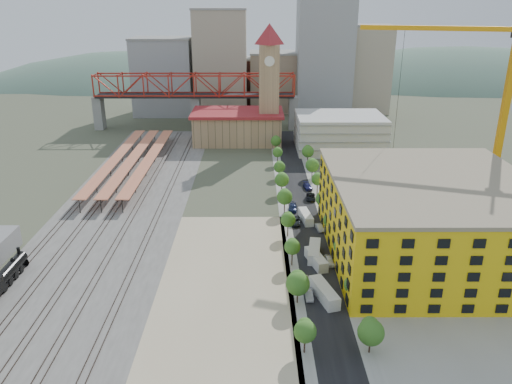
{
  "coord_description": "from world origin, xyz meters",
  "views": [
    {
      "loc": [
        2.1,
        -124.21,
        55.62
      ],
      "look_at": [
        2.47,
        -4.63,
        10.0
      ],
      "focal_mm": 35.0,
      "sensor_mm": 36.0,
      "label": 1
    }
  ],
  "objects_px": {
    "site_trailer_b": "(316,259)",
    "site_trailer_d": "(306,217)",
    "tower_crane": "(494,83)",
    "locomotive": "(2,280)",
    "site_trailer_c": "(314,251)",
    "car_0": "(307,282)",
    "clock_tower": "(269,74)",
    "site_trailer_a": "(324,293)",
    "construction_building": "(429,218)"
  },
  "relations": [
    {
      "from": "locomotive",
      "to": "site_trailer_c",
      "type": "relative_size",
      "value": 2.3
    },
    {
      "from": "site_trailer_d",
      "to": "clock_tower",
      "type": "bearing_deg",
      "value": 87.36
    },
    {
      "from": "clock_tower",
      "to": "site_trailer_d",
      "type": "distance_m",
      "value": 85.35
    },
    {
      "from": "site_trailer_d",
      "to": "site_trailer_b",
      "type": "bearing_deg",
      "value": -98.32
    },
    {
      "from": "site_trailer_a",
      "to": "car_0",
      "type": "xyz_separation_m",
      "value": [
        -3.0,
        4.99,
        -0.57
      ]
    },
    {
      "from": "tower_crane",
      "to": "car_0",
      "type": "bearing_deg",
      "value": -140.95
    },
    {
      "from": "tower_crane",
      "to": "site_trailer_d",
      "type": "distance_m",
      "value": 61.21
    },
    {
      "from": "site_trailer_a",
      "to": "site_trailer_c",
      "type": "bearing_deg",
      "value": 73.54
    },
    {
      "from": "site_trailer_a",
      "to": "site_trailer_c",
      "type": "height_order",
      "value": "site_trailer_a"
    },
    {
      "from": "site_trailer_d",
      "to": "car_0",
      "type": "bearing_deg",
      "value": -103.51
    },
    {
      "from": "clock_tower",
      "to": "site_trailer_c",
      "type": "xyz_separation_m",
      "value": [
        8.0,
        -100.76,
        -27.38
      ]
    },
    {
      "from": "construction_building",
      "to": "site_trailer_b",
      "type": "xyz_separation_m",
      "value": [
        -26.0,
        -4.45,
        -8.18
      ]
    },
    {
      "from": "tower_crane",
      "to": "car_0",
      "type": "relative_size",
      "value": 12.46
    },
    {
      "from": "clock_tower",
      "to": "construction_building",
      "type": "xyz_separation_m",
      "value": [
        34.0,
        -99.99,
        -19.29
      ]
    },
    {
      "from": "clock_tower",
      "to": "site_trailer_a",
      "type": "height_order",
      "value": "clock_tower"
    },
    {
      "from": "car_0",
      "to": "site_trailer_c",
      "type": "bearing_deg",
      "value": 73.56
    },
    {
      "from": "clock_tower",
      "to": "site_trailer_b",
      "type": "xyz_separation_m",
      "value": [
        8.0,
        -104.45,
        -27.46
      ]
    },
    {
      "from": "locomotive",
      "to": "car_0",
      "type": "distance_m",
      "value": 63.02
    },
    {
      "from": "construction_building",
      "to": "tower_crane",
      "type": "bearing_deg",
      "value": 50.96
    },
    {
      "from": "locomotive",
      "to": "site_trailer_a",
      "type": "distance_m",
      "value": 66.12
    },
    {
      "from": "tower_crane",
      "to": "site_trailer_b",
      "type": "distance_m",
      "value": 69.2
    },
    {
      "from": "site_trailer_b",
      "to": "locomotive",
      "type": "bearing_deg",
      "value": 173.91
    },
    {
      "from": "site_trailer_d",
      "to": "car_0",
      "type": "xyz_separation_m",
      "value": [
        -3.0,
        -33.09,
        -0.4
      ]
    },
    {
      "from": "car_0",
      "to": "tower_crane",
      "type": "bearing_deg",
      "value": 35.87
    },
    {
      "from": "construction_building",
      "to": "tower_crane",
      "type": "height_order",
      "value": "tower_crane"
    },
    {
      "from": "site_trailer_b",
      "to": "car_0",
      "type": "relative_size",
      "value": 1.95
    },
    {
      "from": "clock_tower",
      "to": "site_trailer_b",
      "type": "height_order",
      "value": "clock_tower"
    },
    {
      "from": "site_trailer_c",
      "to": "site_trailer_d",
      "type": "distance_m",
      "value": 20.36
    },
    {
      "from": "clock_tower",
      "to": "site_trailer_c",
      "type": "height_order",
      "value": "clock_tower"
    },
    {
      "from": "site_trailer_b",
      "to": "site_trailer_d",
      "type": "relative_size",
      "value": 1.04
    },
    {
      "from": "site_trailer_a",
      "to": "site_trailer_d",
      "type": "relative_size",
      "value": 1.14
    },
    {
      "from": "clock_tower",
      "to": "construction_building",
      "type": "height_order",
      "value": "clock_tower"
    },
    {
      "from": "site_trailer_c",
      "to": "site_trailer_a",
      "type": "bearing_deg",
      "value": -80.94
    },
    {
      "from": "clock_tower",
      "to": "tower_crane",
      "type": "relative_size",
      "value": 0.9
    },
    {
      "from": "site_trailer_a",
      "to": "site_trailer_d",
      "type": "bearing_deg",
      "value": 73.54
    },
    {
      "from": "construction_building",
      "to": "site_trailer_b",
      "type": "bearing_deg",
      "value": -170.28
    },
    {
      "from": "construction_building",
      "to": "site_trailer_c",
      "type": "distance_m",
      "value": 27.24
    },
    {
      "from": "tower_crane",
      "to": "site_trailer_d",
      "type": "xyz_separation_m",
      "value": [
        -49.76,
        -9.71,
        -34.3
      ]
    },
    {
      "from": "tower_crane",
      "to": "car_0",
      "type": "height_order",
      "value": "tower_crane"
    },
    {
      "from": "site_trailer_b",
      "to": "site_trailer_d",
      "type": "bearing_deg",
      "value": 75.21
    },
    {
      "from": "site_trailer_a",
      "to": "locomotive",
      "type": "bearing_deg",
      "value": 160.12
    },
    {
      "from": "locomotive",
      "to": "tower_crane",
      "type": "distance_m",
      "value": 128.22
    },
    {
      "from": "clock_tower",
      "to": "site_trailer_c",
      "type": "bearing_deg",
      "value": -85.46
    },
    {
      "from": "construction_building",
      "to": "car_0",
      "type": "xyz_separation_m",
      "value": [
        -29.0,
        -13.5,
        -8.62
      ]
    },
    {
      "from": "construction_building",
      "to": "site_trailer_d",
      "type": "height_order",
      "value": "construction_building"
    },
    {
      "from": "site_trailer_b",
      "to": "tower_crane",
      "type": "bearing_deg",
      "value": 19.36
    },
    {
      "from": "site_trailer_d",
      "to": "car_0",
      "type": "relative_size",
      "value": 1.88
    },
    {
      "from": "site_trailer_c",
      "to": "site_trailer_b",
      "type": "bearing_deg",
      "value": -80.94
    },
    {
      "from": "locomotive",
      "to": "car_0",
      "type": "xyz_separation_m",
      "value": [
        63.0,
        1.05,
        -1.29
      ]
    },
    {
      "from": "site_trailer_a",
      "to": "site_trailer_d",
      "type": "distance_m",
      "value": 38.08
    }
  ]
}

